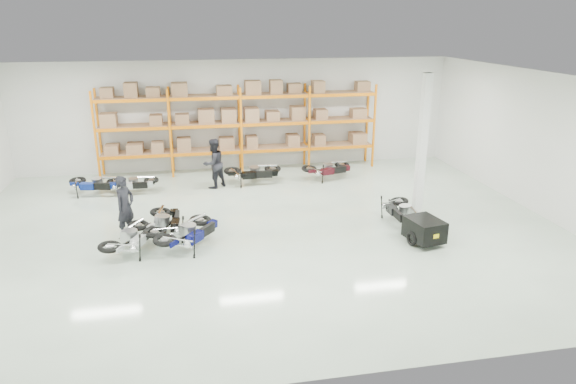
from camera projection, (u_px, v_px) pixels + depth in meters
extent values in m
plane|color=silver|center=(263.00, 229.00, 15.58)|extent=(18.00, 18.00, 0.00)
plane|color=white|center=(260.00, 78.00, 14.13)|extent=(18.00, 18.00, 0.00)
plane|color=silver|center=(239.00, 115.00, 21.37)|extent=(18.00, 0.00, 18.00)
plane|color=silver|center=(321.00, 265.00, 8.34)|extent=(18.00, 0.00, 18.00)
plane|color=silver|center=(540.00, 144.00, 16.43)|extent=(0.00, 14.00, 14.00)
cube|color=orange|center=(95.00, 137.00, 19.62)|extent=(0.08, 0.08, 3.50)
cube|color=orange|center=(99.00, 132.00, 20.46)|extent=(0.08, 0.08, 3.50)
cube|color=orange|center=(170.00, 134.00, 20.11)|extent=(0.08, 0.08, 3.50)
cube|color=orange|center=(171.00, 130.00, 20.95)|extent=(0.08, 0.08, 3.50)
cube|color=orange|center=(241.00, 132.00, 20.60)|extent=(0.08, 0.08, 3.50)
cube|color=orange|center=(239.00, 127.00, 21.44)|extent=(0.08, 0.08, 3.50)
cube|color=orange|center=(309.00, 129.00, 21.09)|extent=(0.08, 0.08, 3.50)
cube|color=orange|center=(305.00, 125.00, 21.93)|extent=(0.08, 0.08, 3.50)
cube|color=orange|center=(374.00, 126.00, 21.58)|extent=(0.08, 0.08, 3.50)
cube|color=orange|center=(367.00, 122.00, 22.42)|extent=(0.08, 0.08, 3.50)
cube|color=orange|center=(135.00, 157.00, 20.14)|extent=(2.70, 0.08, 0.12)
cube|color=orange|center=(137.00, 151.00, 20.97)|extent=(2.70, 0.08, 0.12)
cube|color=#976E4E|center=(136.00, 152.00, 20.53)|extent=(2.68, 0.88, 0.02)
cube|color=#976E4E|center=(136.00, 147.00, 20.46)|extent=(2.40, 0.70, 0.44)
cube|color=orange|center=(207.00, 154.00, 20.63)|extent=(2.70, 0.08, 0.12)
cube|color=orange|center=(207.00, 148.00, 21.47)|extent=(2.70, 0.08, 0.12)
cube|color=#976E4E|center=(207.00, 149.00, 21.02)|extent=(2.68, 0.88, 0.02)
cube|color=#976E4E|center=(207.00, 144.00, 20.95)|extent=(2.40, 0.70, 0.44)
cube|color=orange|center=(276.00, 151.00, 21.12)|extent=(2.70, 0.08, 0.12)
cube|color=orange|center=(272.00, 145.00, 21.96)|extent=(2.70, 0.08, 0.12)
cube|color=#976E4E|center=(274.00, 146.00, 21.51)|extent=(2.68, 0.88, 0.02)
cube|color=#976E4E|center=(274.00, 141.00, 21.44)|extent=(2.40, 0.70, 0.44)
cube|color=orange|center=(341.00, 148.00, 21.61)|extent=(2.70, 0.08, 0.12)
cube|color=orange|center=(336.00, 143.00, 22.45)|extent=(2.70, 0.08, 0.12)
cube|color=#976E4E|center=(338.00, 143.00, 22.01)|extent=(2.68, 0.88, 0.02)
cube|color=#976E4E|center=(339.00, 138.00, 21.93)|extent=(2.40, 0.70, 0.44)
cube|color=orange|center=(133.00, 129.00, 19.78)|extent=(2.70, 0.08, 0.12)
cube|color=orange|center=(135.00, 125.00, 20.62)|extent=(2.70, 0.08, 0.12)
cube|color=#976E4E|center=(134.00, 125.00, 20.18)|extent=(2.68, 0.88, 0.02)
cube|color=#976E4E|center=(133.00, 120.00, 20.11)|extent=(2.40, 0.70, 0.44)
cube|color=orange|center=(206.00, 127.00, 20.27)|extent=(2.70, 0.08, 0.12)
cube|color=orange|center=(205.00, 122.00, 21.11)|extent=(2.70, 0.08, 0.12)
cube|color=#976E4E|center=(205.00, 123.00, 20.67)|extent=(2.68, 0.88, 0.02)
cube|color=#976E4E|center=(205.00, 117.00, 20.60)|extent=(2.40, 0.70, 0.44)
cube|color=orange|center=(276.00, 124.00, 20.77)|extent=(2.70, 0.08, 0.12)
cube|color=orange|center=(272.00, 120.00, 21.60)|extent=(2.70, 0.08, 0.12)
cube|color=#976E4E|center=(274.00, 120.00, 21.16)|extent=(2.68, 0.88, 0.02)
cube|color=#976E4E|center=(274.00, 115.00, 21.09)|extent=(2.40, 0.70, 0.44)
cube|color=orange|center=(342.00, 122.00, 21.26)|extent=(2.70, 0.08, 0.12)
cube|color=orange|center=(336.00, 118.00, 22.09)|extent=(2.70, 0.08, 0.12)
cube|color=#976E4E|center=(339.00, 118.00, 21.65)|extent=(2.68, 0.88, 0.02)
cube|color=#976E4E|center=(339.00, 113.00, 21.58)|extent=(2.40, 0.70, 0.44)
cube|color=orange|center=(130.00, 101.00, 19.43)|extent=(2.70, 0.08, 0.12)
cube|color=orange|center=(132.00, 97.00, 20.27)|extent=(2.70, 0.08, 0.12)
cube|color=#976E4E|center=(131.00, 97.00, 19.83)|extent=(2.68, 0.88, 0.02)
cube|color=#976E4E|center=(130.00, 91.00, 19.75)|extent=(2.40, 0.70, 0.44)
cube|color=orange|center=(204.00, 99.00, 19.92)|extent=(2.70, 0.08, 0.12)
cube|color=orange|center=(204.00, 96.00, 20.76)|extent=(2.70, 0.08, 0.12)
cube|color=#976E4E|center=(204.00, 95.00, 20.32)|extent=(2.68, 0.88, 0.02)
cube|color=#976E4E|center=(204.00, 89.00, 20.24)|extent=(2.40, 0.70, 0.44)
cube|color=orange|center=(276.00, 97.00, 20.41)|extent=(2.70, 0.08, 0.12)
cube|color=orange|center=(272.00, 94.00, 21.25)|extent=(2.70, 0.08, 0.12)
cube|color=#976E4E|center=(274.00, 94.00, 20.81)|extent=(2.68, 0.88, 0.02)
cube|color=#976E4E|center=(274.00, 88.00, 20.74)|extent=(2.40, 0.70, 0.44)
cube|color=orange|center=(343.00, 95.00, 20.90)|extent=(2.70, 0.08, 0.12)
cube|color=orange|center=(337.00, 92.00, 21.74)|extent=(2.70, 0.08, 0.12)
cube|color=#976E4E|center=(340.00, 92.00, 21.30)|extent=(2.68, 0.88, 0.02)
cube|color=#976E4E|center=(340.00, 86.00, 21.23)|extent=(2.40, 0.70, 0.44)
cube|color=white|center=(422.00, 145.00, 16.23)|extent=(0.25, 0.25, 4.50)
cube|color=black|center=(424.00, 229.00, 14.41)|extent=(1.01, 1.18, 0.60)
cube|color=yellow|center=(433.00, 237.00, 13.92)|extent=(0.18, 0.06, 0.12)
torus|color=black|center=(410.00, 238.00, 14.41)|extent=(0.09, 0.42, 0.42)
torus|color=black|center=(437.00, 235.00, 14.56)|extent=(0.09, 0.42, 0.42)
cylinder|color=black|center=(414.00, 218.00, 15.06)|extent=(0.24, 0.97, 0.04)
imported|color=black|center=(125.00, 207.00, 14.76)|extent=(0.74, 0.80, 1.84)
imported|color=black|center=(214.00, 163.00, 19.10)|extent=(1.15, 1.11, 1.87)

